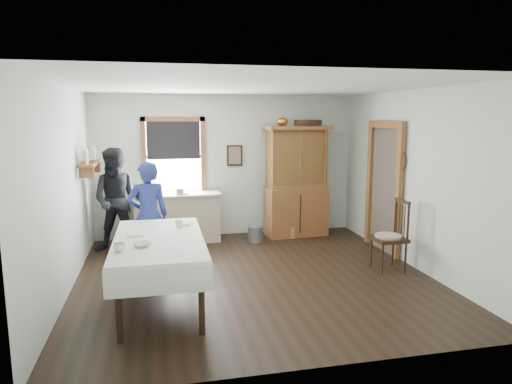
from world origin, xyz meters
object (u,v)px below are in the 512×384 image
(pail, at_px, (255,234))
(wicker_basket, at_px, (284,231))
(dining_table, at_px, (160,271))
(spindle_chair, at_px, (389,235))
(work_counter, at_px, (177,218))
(figure_dark, at_px, (118,204))
(woman_blue, at_px, (148,220))
(china_hutch, at_px, (296,181))

(pail, xyz_separation_m, wicker_basket, (0.61, 0.21, -0.04))
(dining_table, height_order, spindle_chair, spindle_chair)
(work_counter, distance_m, wicker_basket, 2.04)
(wicker_basket, bearing_deg, pail, -161.01)
(dining_table, height_order, wicker_basket, dining_table)
(wicker_basket, relative_size, figure_dark, 0.23)
(work_counter, relative_size, dining_table, 0.75)
(work_counter, bearing_deg, woman_blue, -110.36)
(china_hutch, height_order, figure_dark, china_hutch)
(work_counter, distance_m, dining_table, 2.85)
(pail, distance_m, woman_blue, 2.27)
(wicker_basket, bearing_deg, woman_blue, -152.34)
(dining_table, height_order, pail, dining_table)
(china_hutch, xyz_separation_m, spindle_chair, (0.74, -2.28, -0.52))
(dining_table, xyz_separation_m, figure_dark, (-0.66, 2.43, 0.40))
(spindle_chair, bearing_deg, figure_dark, 154.03)
(china_hutch, distance_m, woman_blue, 3.13)
(woman_blue, relative_size, figure_dark, 0.92)
(spindle_chair, relative_size, figure_dark, 0.66)
(wicker_basket, xyz_separation_m, woman_blue, (-2.49, -1.31, 0.65))
(spindle_chair, bearing_deg, dining_table, -171.67)
(dining_table, bearing_deg, pail, 55.01)
(dining_table, relative_size, figure_dark, 1.28)
(china_hutch, height_order, pail, china_hutch)
(spindle_chair, relative_size, woman_blue, 0.71)
(pail, height_order, wicker_basket, pail)
(dining_table, distance_m, figure_dark, 2.55)
(spindle_chair, xyz_separation_m, woman_blue, (-3.50, 0.85, 0.22))
(china_hutch, bearing_deg, woman_blue, -156.38)
(dining_table, distance_m, pail, 3.05)
(work_counter, height_order, pail, work_counter)
(dining_table, distance_m, wicker_basket, 3.59)
(work_counter, bearing_deg, spindle_chair, -38.96)
(work_counter, distance_m, woman_blue, 1.55)
(pail, bearing_deg, woman_blue, -149.80)
(pail, bearing_deg, figure_dark, -178.48)
(figure_dark, bearing_deg, work_counter, 31.60)
(work_counter, bearing_deg, wicker_basket, -5.56)
(china_hutch, xyz_separation_m, figure_dark, (-3.28, -0.40, -0.23))
(pail, xyz_separation_m, woman_blue, (-1.89, -1.10, 0.61))
(work_counter, height_order, woman_blue, woman_blue)
(dining_table, height_order, figure_dark, figure_dark)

